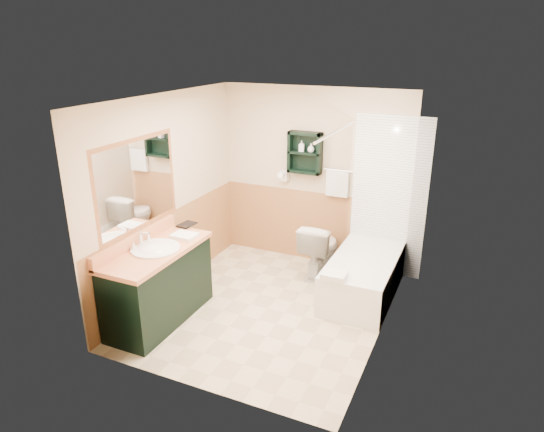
% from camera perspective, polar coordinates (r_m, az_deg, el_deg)
% --- Properties ---
extents(floor, '(3.00, 3.00, 0.00)m').
position_cam_1_polar(floor, '(5.76, -0.53, -10.81)').
color(floor, beige).
rests_on(floor, ground).
extents(back_wall, '(2.60, 0.04, 2.40)m').
position_cam_1_polar(back_wall, '(6.59, 4.98, 4.58)').
color(back_wall, beige).
rests_on(back_wall, ground).
extents(left_wall, '(0.04, 3.00, 2.40)m').
position_cam_1_polar(left_wall, '(5.89, -12.33, 2.27)').
color(left_wall, beige).
rests_on(left_wall, ground).
extents(right_wall, '(0.04, 3.00, 2.40)m').
position_cam_1_polar(right_wall, '(4.87, 13.68, -1.65)').
color(right_wall, beige).
rests_on(right_wall, ground).
extents(ceiling, '(2.60, 3.00, 0.04)m').
position_cam_1_polar(ceiling, '(4.96, -0.62, 13.89)').
color(ceiling, white).
rests_on(ceiling, back_wall).
extents(wainscot_left, '(2.98, 2.98, 1.00)m').
position_cam_1_polar(wainscot_left, '(6.11, -11.58, -4.02)').
color(wainscot_left, tan).
rests_on(wainscot_left, left_wall).
extents(wainscot_back, '(2.58, 2.58, 1.00)m').
position_cam_1_polar(wainscot_back, '(6.78, 4.71, -1.20)').
color(wainscot_back, tan).
rests_on(wainscot_back, back_wall).
extents(mirror_frame, '(1.30, 1.30, 1.00)m').
position_cam_1_polar(mirror_frame, '(5.36, -15.58, 3.58)').
color(mirror_frame, '#9C5F33').
rests_on(mirror_frame, left_wall).
extents(mirror_glass, '(1.20, 1.20, 0.90)m').
position_cam_1_polar(mirror_glass, '(5.36, -15.53, 3.57)').
color(mirror_glass, white).
rests_on(mirror_glass, left_wall).
extents(tile_right, '(1.50, 1.50, 2.10)m').
position_cam_1_polar(tile_right, '(5.62, 14.65, -0.39)').
color(tile_right, white).
rests_on(tile_right, right_wall).
extents(tile_back, '(0.95, 0.95, 2.10)m').
position_cam_1_polar(tile_back, '(6.34, 13.57, 2.04)').
color(tile_back, white).
rests_on(tile_back, back_wall).
extents(tile_accent, '(1.50, 1.50, 0.10)m').
position_cam_1_polar(tile_accent, '(5.40, 15.34, 8.10)').
color(tile_accent, '#154B2D').
rests_on(tile_accent, right_wall).
extents(wall_shelf, '(0.45, 0.15, 0.55)m').
position_cam_1_polar(wall_shelf, '(6.43, 3.89, 7.44)').
color(wall_shelf, black).
rests_on(wall_shelf, back_wall).
extents(hair_dryer, '(0.10, 0.24, 0.18)m').
position_cam_1_polar(hair_dryer, '(6.64, 1.46, 4.79)').
color(hair_dryer, white).
rests_on(hair_dryer, back_wall).
extents(towel_bar, '(0.40, 0.06, 0.40)m').
position_cam_1_polar(towel_bar, '(6.38, 7.79, 5.35)').
color(towel_bar, silver).
rests_on(towel_bar, back_wall).
extents(curtain_rod, '(0.03, 1.60, 0.03)m').
position_cam_1_polar(curtain_rod, '(5.53, 7.79, 9.98)').
color(curtain_rod, silver).
rests_on(curtain_rod, back_wall).
extents(shower_curtain, '(1.05, 1.05, 1.70)m').
position_cam_1_polar(shower_curtain, '(5.90, 7.89, 2.10)').
color(shower_curtain, '#BCAD8E').
rests_on(shower_curtain, curtain_rod).
extents(vanity, '(0.59, 1.35, 0.85)m').
position_cam_1_polar(vanity, '(5.50, -13.18, -7.89)').
color(vanity, black).
rests_on(vanity, ground).
extents(bathtub, '(0.74, 1.50, 0.49)m').
position_cam_1_polar(bathtub, '(6.04, 10.72, -6.94)').
color(bathtub, white).
rests_on(bathtub, ground).
extents(toilet, '(0.43, 0.74, 0.72)m').
position_cam_1_polar(toilet, '(6.41, 5.67, -3.87)').
color(toilet, white).
rests_on(toilet, ground).
extents(counter_towel, '(0.27, 0.21, 0.04)m').
position_cam_1_polar(counter_towel, '(5.54, -10.25, -2.29)').
color(counter_towel, silver).
rests_on(counter_towel, vanity).
extents(vanity_book, '(0.17, 0.04, 0.23)m').
position_cam_1_polar(vanity_book, '(5.90, -10.68, 0.06)').
color(vanity_book, black).
rests_on(vanity_book, vanity).
extents(tub_towel, '(0.26, 0.22, 0.07)m').
position_cam_1_polar(tub_towel, '(5.37, 7.33, -6.96)').
color(tub_towel, silver).
rests_on(tub_towel, bathtub).
extents(soap_bottle_a, '(0.10, 0.16, 0.07)m').
position_cam_1_polar(soap_bottle_a, '(6.43, 3.50, 7.89)').
color(soap_bottle_a, white).
rests_on(soap_bottle_a, wall_shelf).
extents(soap_bottle_b, '(0.12, 0.14, 0.09)m').
position_cam_1_polar(soap_bottle_b, '(6.38, 4.61, 7.88)').
color(soap_bottle_b, white).
rests_on(soap_bottle_b, wall_shelf).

